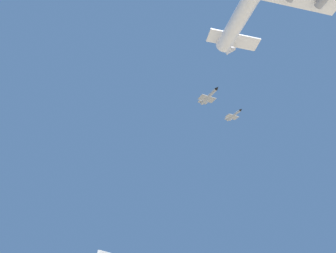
# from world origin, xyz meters

# --- Properties ---
(chase_jet_left_wing) EXTENTS (9.07, 15.08, 4.00)m
(chase_jet_left_wing) POSITION_xyz_m (-55.92, -0.60, 89.32)
(chase_jet_left_wing) COLOR #999EA3
(chase_jet_trailing) EXTENTS (9.02, 15.18, 4.00)m
(chase_jet_trailing) POSITION_xyz_m (-102.22, -13.41, 105.78)
(chase_jet_trailing) COLOR #999EA3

